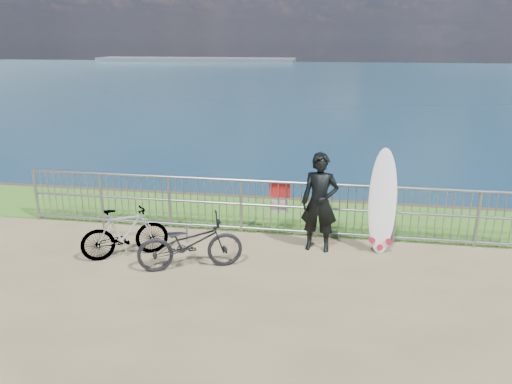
% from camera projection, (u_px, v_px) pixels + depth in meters
% --- Properties ---
extents(grass_strip, '(120.00, 120.00, 0.00)m').
position_uv_depth(grass_strip, '(273.00, 215.00, 11.13)').
color(grass_strip, '#3A7921').
rests_on(grass_strip, ground).
extents(seascape, '(260.00, 260.00, 5.00)m').
position_uv_depth(seascape, '(196.00, 62.00, 155.52)').
color(seascape, brown).
rests_on(seascape, ground).
extents(railing, '(10.06, 0.10, 1.13)m').
position_uv_depth(railing, '(267.00, 207.00, 9.92)').
color(railing, gray).
rests_on(railing, ground).
extents(surfer, '(0.70, 0.49, 1.84)m').
position_uv_depth(surfer, '(320.00, 203.00, 9.09)').
color(surfer, black).
rests_on(surfer, ground).
extents(surfboard, '(0.51, 0.45, 1.93)m').
position_uv_depth(surfboard, '(382.00, 205.00, 9.05)').
color(surfboard, white).
rests_on(surfboard, ground).
extents(bicycle_near, '(1.89, 1.23, 0.94)m').
position_uv_depth(bicycle_near, '(190.00, 243.00, 8.45)').
color(bicycle_near, black).
rests_on(bicycle_near, ground).
extents(bicycle_far, '(1.55, 1.17, 0.93)m').
position_uv_depth(bicycle_far, '(125.00, 233.00, 8.91)').
color(bicycle_far, black).
rests_on(bicycle_far, ground).
extents(bike_rack, '(1.91, 0.05, 0.40)m').
position_uv_depth(bike_rack, '(144.00, 224.00, 9.71)').
color(bike_rack, gray).
rests_on(bike_rack, ground).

